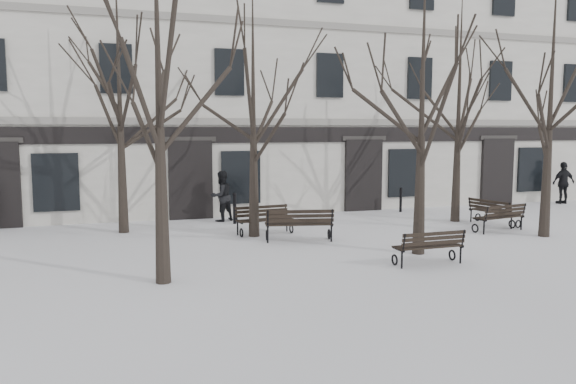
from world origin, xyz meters
name	(u,v)px	position (x,y,z in m)	size (l,w,h in m)	color
ground	(373,259)	(0.00, 0.00, 0.00)	(100.00, 100.00, 0.00)	white
building	(249,82)	(0.00, 12.96, 5.52)	(40.40, 10.20, 11.40)	silver
tree_1	(158,48)	(-5.34, -0.62, 4.98)	(5.58, 5.58, 7.97)	black
tree_2	(423,77)	(1.43, 0.20, 4.65)	(5.21, 5.21, 7.44)	black
tree_3	(552,76)	(6.42, 1.12, 4.89)	(5.48, 5.48, 7.83)	black
tree_4	(119,72)	(-5.97, 5.86, 5.10)	(5.71, 5.71, 8.15)	black
tree_5	(253,83)	(-2.14, 3.92, 4.70)	(5.27, 5.27, 7.53)	black
tree_6	(460,84)	(5.49, 4.44, 4.88)	(5.47, 5.47, 7.81)	black
bench_1	(299,223)	(-1.08, 2.70, 0.54)	(2.08, 1.12, 1.00)	black
bench_2	(429,246)	(1.01, -1.00, 0.47)	(1.74, 0.65, 0.87)	black
bench_3	(264,219)	(-1.74, 4.21, 0.49)	(1.83, 0.83, 0.90)	black
bench_4	(500,216)	(5.67, 2.23, 0.50)	(1.89, 0.96, 0.91)	black
bench_5	(493,211)	(6.27, 3.36, 0.49)	(1.03, 1.88, 0.90)	black
bollard_a	(235,207)	(-2.20, 6.39, 0.59)	(0.14, 0.14, 1.11)	black
bollard_b	(401,199)	(4.77, 7.11, 0.53)	(0.13, 0.13, 0.99)	black
pedestrian_b	(222,221)	(-2.53, 7.09, 0.00)	(0.89, 0.69, 1.83)	black
pedestrian_c	(562,204)	(12.92, 7.11, 0.00)	(1.10, 0.46, 1.88)	black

